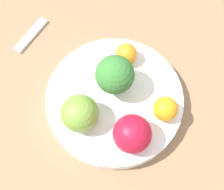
{
  "coord_description": "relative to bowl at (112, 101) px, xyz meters",
  "views": [
    {
      "loc": [
        0.0,
        -0.2,
        0.53
      ],
      "look_at": [
        0.0,
        0.0,
        0.06
      ],
      "focal_mm": 50.0,
      "sensor_mm": 36.0,
      "label": 1
    }
  ],
  "objects": [
    {
      "name": "ground_plane",
      "position": [
        0.0,
        0.0,
        -0.03
      ],
      "size": [
        6.0,
        6.0,
        0.0
      ],
      "primitive_type": "plane",
      "color": "gray"
    },
    {
      "name": "table_surface",
      "position": [
        0.0,
        0.0,
        -0.02
      ],
      "size": [
        1.2,
        1.2,
        0.02
      ],
      "color": "#936D4C",
      "rests_on": "ground_plane"
    },
    {
      "name": "bowl",
      "position": [
        0.0,
        0.0,
        0.0
      ],
      "size": [
        0.23,
        0.23,
        0.03
      ],
      "color": "white",
      "rests_on": "table_surface"
    },
    {
      "name": "broccoli",
      "position": [
        -0.0,
        0.02,
        0.06
      ],
      "size": [
        0.06,
        0.06,
        0.08
      ],
      "color": "#99C17A",
      "rests_on": "bowl"
    },
    {
      "name": "apple_red",
      "position": [
        -0.05,
        -0.04,
        0.04
      ],
      "size": [
        0.06,
        0.06,
        0.06
      ],
      "color": "olive",
      "rests_on": "bowl"
    },
    {
      "name": "apple_green",
      "position": [
        0.03,
        -0.07,
        0.04
      ],
      "size": [
        0.06,
        0.06,
        0.06
      ],
      "color": "#B7142D",
      "rests_on": "bowl"
    },
    {
      "name": "orange_front",
      "position": [
        0.08,
        -0.03,
        0.03
      ],
      "size": [
        0.04,
        0.04,
        0.04
      ],
      "color": "orange",
      "rests_on": "bowl"
    },
    {
      "name": "orange_back",
      "position": [
        0.02,
        0.07,
        0.03
      ],
      "size": [
        0.04,
        0.04,
        0.04
      ],
      "color": "orange",
      "rests_on": "bowl"
    },
    {
      "name": "spoon",
      "position": [
        -0.16,
        0.14,
        -0.01
      ],
      "size": [
        0.06,
        0.08,
        0.01
      ],
      "color": "silver",
      "rests_on": "table_surface"
    }
  ]
}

